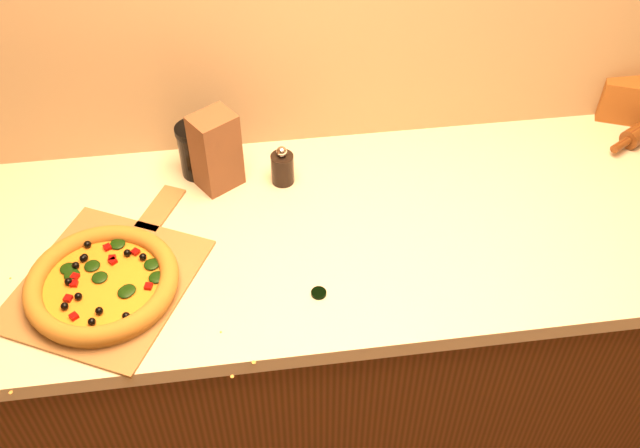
{
  "coord_description": "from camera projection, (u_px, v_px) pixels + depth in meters",
  "views": [
    {
      "loc": [
        -0.19,
        0.3,
        2.04
      ],
      "look_at": [
        -0.05,
        1.38,
        0.96
      ],
      "focal_mm": 40.0,
      "sensor_mm": 36.0,
      "label": 1
    }
  ],
  "objects": [
    {
      "name": "cabinet",
      "position": [
        335.0,
        347.0,
        1.95
      ],
      "size": [
        2.8,
        0.65,
        0.86
      ],
      "primitive_type": "cube",
      "color": "#43280E",
      "rests_on": "ground"
    },
    {
      "name": "countertop",
      "position": [
        338.0,
        232.0,
        1.63
      ],
      "size": [
        2.84,
        0.68,
        0.04
      ],
      "primitive_type": "cube",
      "color": "beige",
      "rests_on": "cabinet"
    },
    {
      "name": "pizza",
      "position": [
        102.0,
        283.0,
        1.46
      ],
      "size": [
        0.31,
        0.31,
        0.04
      ],
      "color": "#AE712B",
      "rests_on": "pizza_peel"
    },
    {
      "name": "bottle_cap",
      "position": [
        319.0,
        293.0,
        1.47
      ],
      "size": [
        0.03,
        0.03,
        0.01
      ],
      "primitive_type": "cylinder",
      "rotation": [
        0.0,
        0.0,
        -0.06
      ],
      "color": "black",
      "rests_on": "countertop"
    },
    {
      "name": "pepper_grinder",
      "position": [
        282.0,
        168.0,
        1.69
      ],
      "size": [
        0.05,
        0.05,
        0.1
      ],
      "color": "black",
      "rests_on": "countertop"
    },
    {
      "name": "dark_jar",
      "position": [
        196.0,
        150.0,
        1.7
      ],
      "size": [
        0.08,
        0.08,
        0.14
      ],
      "color": "black",
      "rests_on": "countertop"
    },
    {
      "name": "paper_bag",
      "position": [
        216.0,
        151.0,
        1.65
      ],
      "size": [
        0.12,
        0.12,
        0.2
      ],
      "primitive_type": "cube",
      "rotation": [
        0.0,
        0.0,
        0.57
      ],
      "color": "brown",
      "rests_on": "countertop"
    },
    {
      "name": "pizza_peel",
      "position": [
        109.0,
        278.0,
        1.5
      ],
      "size": [
        0.46,
        0.53,
        0.01
      ],
      "rotation": [
        0.0,
        0.0,
        -0.47
      ],
      "color": "brown",
      "rests_on": "countertop"
    }
  ]
}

